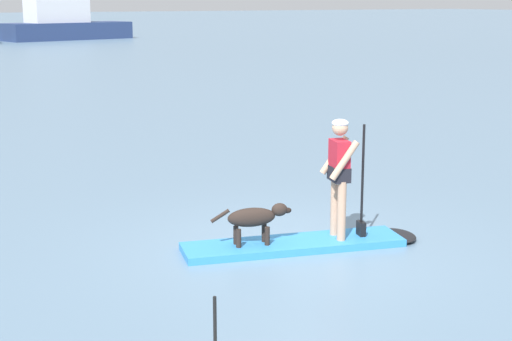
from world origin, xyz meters
name	(u,v)px	position (x,y,z in m)	size (l,w,h in m)	color
ground_plane	(293,248)	(0.00, 0.00, 0.00)	(400.00, 400.00, 0.00)	slate
paddleboard	(309,243)	(0.22, -0.06, 0.05)	(3.40, 1.58, 0.10)	#338CD8
person_paddler	(340,170)	(0.64, -0.18, 1.06)	(0.66, 0.57, 1.66)	tan
dog	(255,218)	(-0.52, 0.15, 0.47)	(1.10, 0.41, 0.55)	#2D231E
moored_boat_center	(64,24)	(14.29, 56.78, 1.29)	(11.30, 5.44, 4.11)	navy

